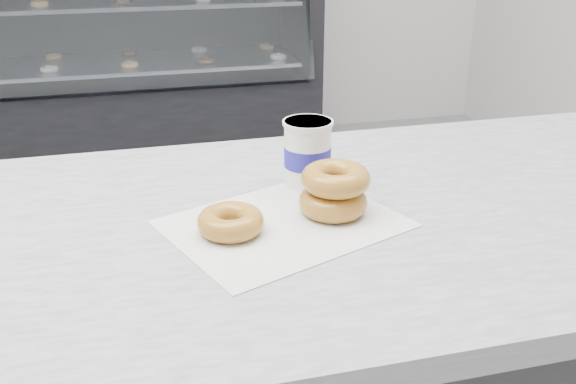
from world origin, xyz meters
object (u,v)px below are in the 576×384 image
(donut_single, at_px, (231,222))
(donut_stack, at_px, (334,190))
(coffee_cup, at_px, (308,152))
(display_case, at_px, (94,81))

(donut_single, bearing_deg, donut_stack, 9.32)
(donut_single, distance_m, donut_stack, 0.17)
(donut_single, xyz_separation_m, coffee_cup, (0.16, 0.15, 0.04))
(donut_single, bearing_deg, display_case, 96.27)
(donut_single, relative_size, donut_stack, 0.81)
(donut_single, bearing_deg, coffee_cup, 43.42)
(display_case, bearing_deg, coffee_cup, -79.86)
(donut_stack, xyz_separation_m, coffee_cup, (-0.01, 0.13, 0.02))
(display_case, relative_size, coffee_cup, 20.55)
(donut_single, height_order, donut_stack, donut_stack)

